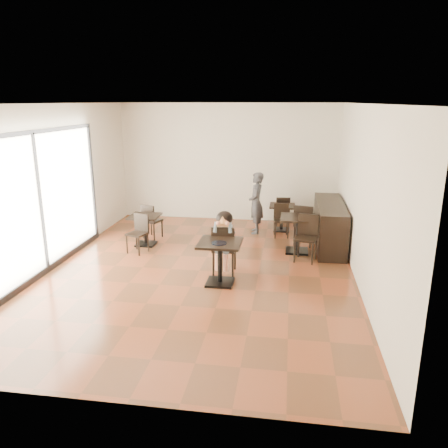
% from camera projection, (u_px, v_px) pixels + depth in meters
% --- Properties ---
extents(floor, '(6.00, 8.00, 0.01)m').
position_uv_depth(floor, '(200.00, 271.00, 8.65)').
color(floor, brown).
rests_on(floor, ground).
extents(ceiling, '(6.00, 8.00, 0.01)m').
position_uv_depth(ceiling, '(197.00, 103.00, 7.78)').
color(ceiling, silver).
rests_on(ceiling, floor).
extents(wall_back, '(6.00, 0.01, 3.20)m').
position_uv_depth(wall_back, '(228.00, 163.00, 12.02)').
color(wall_back, silver).
rests_on(wall_back, floor).
extents(wall_front, '(6.00, 0.01, 3.20)m').
position_uv_depth(wall_front, '(117.00, 270.00, 4.41)').
color(wall_front, silver).
rests_on(wall_front, floor).
extents(wall_left, '(0.01, 8.00, 3.20)m').
position_uv_depth(wall_left, '(50.00, 187.00, 8.65)').
color(wall_left, silver).
rests_on(wall_left, floor).
extents(wall_right, '(0.01, 8.00, 3.20)m').
position_uv_depth(wall_right, '(363.00, 196.00, 7.79)').
color(wall_right, silver).
rests_on(wall_right, floor).
extents(storefront_window, '(0.04, 4.50, 2.60)m').
position_uv_depth(storefront_window, '(39.00, 202.00, 8.22)').
color(storefront_window, white).
rests_on(storefront_window, floor).
extents(child_table, '(0.76, 0.76, 0.81)m').
position_uv_depth(child_table, '(220.00, 263.00, 7.94)').
color(child_table, black).
rests_on(child_table, floor).
extents(child_chair, '(0.44, 0.44, 0.97)m').
position_uv_depth(child_chair, '(224.00, 249.00, 8.44)').
color(child_chair, black).
rests_on(child_chair, floor).
extents(child, '(0.44, 0.61, 1.22)m').
position_uv_depth(child, '(224.00, 243.00, 8.41)').
color(child, slate).
rests_on(child, child_chair).
extents(plate, '(0.27, 0.27, 0.02)m').
position_uv_depth(plate, '(219.00, 243.00, 7.73)').
color(plate, black).
rests_on(plate, child_table).
extents(pizza_slice, '(0.28, 0.22, 0.07)m').
position_uv_depth(pizza_slice, '(223.00, 223.00, 8.10)').
color(pizza_slice, '#DDC979').
rests_on(pizza_slice, child).
extents(adult_patron, '(0.43, 0.60, 1.55)m').
position_uv_depth(adult_patron, '(256.00, 203.00, 10.94)').
color(adult_patron, '#3B3B40').
rests_on(adult_patron, floor).
extents(cafe_table_mid, '(0.92, 0.92, 0.81)m').
position_uv_depth(cafe_table_mid, '(297.00, 234.00, 9.62)').
color(cafe_table_mid, black).
rests_on(cafe_table_mid, floor).
extents(cafe_table_left, '(0.85, 0.85, 0.71)m').
position_uv_depth(cafe_table_left, '(145.00, 230.00, 10.12)').
color(cafe_table_left, black).
rests_on(cafe_table_left, floor).
extents(cafe_table_back, '(0.70, 0.70, 0.68)m').
position_uv_depth(cafe_table_back, '(282.00, 218.00, 11.25)').
color(cafe_table_back, black).
rests_on(cafe_table_back, floor).
extents(chair_mid_a, '(0.53, 0.53, 0.97)m').
position_uv_depth(chair_mid_a, '(304.00, 224.00, 10.10)').
color(chair_mid_a, black).
rests_on(chair_mid_a, floor).
extents(chair_mid_b, '(0.53, 0.53, 0.97)m').
position_uv_depth(chair_mid_b, '(306.00, 239.00, 9.05)').
color(chair_mid_b, black).
rests_on(chair_mid_b, floor).
extents(chair_left_a, '(0.49, 0.49, 0.85)m').
position_uv_depth(chair_left_a, '(152.00, 221.00, 10.63)').
color(chair_left_a, black).
rests_on(chair_left_a, floor).
extents(chair_left_b, '(0.49, 0.49, 0.85)m').
position_uv_depth(chair_left_b, '(137.00, 234.00, 9.58)').
color(chair_left_b, black).
rests_on(chair_left_b, floor).
extents(chair_back_a, '(0.40, 0.40, 0.81)m').
position_uv_depth(chair_back_a, '(282.00, 211.00, 11.65)').
color(chair_back_a, black).
rests_on(chair_back_a, floor).
extents(chair_back_b, '(0.40, 0.40, 0.81)m').
position_uv_depth(chair_back_b, '(281.00, 221.00, 10.71)').
color(chair_back_b, black).
rests_on(chair_back_b, floor).
extents(service_counter, '(0.60, 2.40, 1.00)m').
position_uv_depth(service_counter, '(329.00, 225.00, 10.04)').
color(service_counter, black).
rests_on(service_counter, floor).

